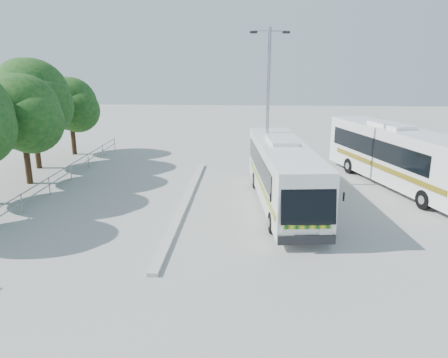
# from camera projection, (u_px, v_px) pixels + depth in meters

# --- Properties ---
(ground) EXTENTS (100.00, 100.00, 0.00)m
(ground) POSITION_uv_depth(u_px,v_px,m) (227.00, 217.00, 20.72)
(ground) COLOR #9D9D98
(ground) RESTS_ON ground
(kerb_divider) EXTENTS (0.40, 16.00, 0.15)m
(kerb_divider) POSITION_uv_depth(u_px,v_px,m) (185.00, 202.00, 22.75)
(kerb_divider) COLOR #B2B2AD
(kerb_divider) RESTS_ON ground
(railing) EXTENTS (0.06, 22.00, 1.00)m
(railing) POSITION_uv_depth(u_px,v_px,m) (57.00, 177.00, 24.94)
(railing) COLOR gray
(railing) RESTS_ON ground
(tree_far_c) EXTENTS (4.97, 4.69, 6.49)m
(tree_far_c) POSITION_uv_depth(u_px,v_px,m) (23.00, 113.00, 25.16)
(tree_far_c) COLOR #382314
(tree_far_c) RESTS_ON ground
(tree_far_d) EXTENTS (5.62, 5.30, 7.33)m
(tree_far_d) POSITION_uv_depth(u_px,v_px,m) (32.00, 97.00, 28.64)
(tree_far_d) COLOR #382314
(tree_far_d) RESTS_ON ground
(tree_far_e) EXTENTS (4.54, 4.28, 5.92)m
(tree_far_e) POSITION_uv_depth(u_px,v_px,m) (71.00, 104.00, 33.17)
(tree_far_e) COLOR #382314
(tree_far_e) RESTS_ON ground
(coach_main) EXTENTS (3.39, 11.47, 3.14)m
(coach_main) POSITION_uv_depth(u_px,v_px,m) (283.00, 173.00, 21.94)
(coach_main) COLOR white
(coach_main) RESTS_ON ground
(coach_adjacent) EXTENTS (5.95, 12.34, 3.38)m
(coach_adjacent) POSITION_uv_depth(u_px,v_px,m) (399.00, 156.00, 25.21)
(coach_adjacent) COLOR white
(coach_adjacent) RESTS_ON ground
(lamppost) EXTENTS (2.18, 0.45, 8.92)m
(lamppost) POSITION_uv_depth(u_px,v_px,m) (268.00, 101.00, 24.68)
(lamppost) COLOR #999BA1
(lamppost) RESTS_ON ground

